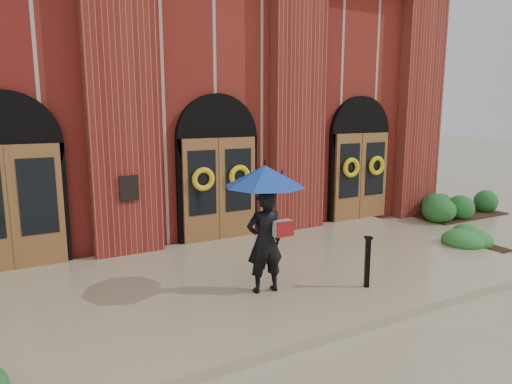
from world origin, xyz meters
TOP-DOWN VIEW (x-y plane):
  - ground at (0.00, 0.00)m, footprint 90.00×90.00m
  - landing at (0.00, 0.15)m, footprint 10.00×5.30m
  - church_building at (0.00, 8.78)m, footprint 16.20×12.53m
  - man_with_umbrella at (-0.70, -0.70)m, footprint 1.57×1.57m
  - metal_post at (1.01, -1.43)m, footprint 0.17×0.17m
  - hedge_wall_right at (8.00, 1.91)m, footprint 2.74×1.10m
  - hedge_front_right at (5.10, -0.49)m, footprint 1.35×1.16m

SIDE VIEW (x-z plane):
  - ground at x=0.00m, z-range 0.00..0.00m
  - landing at x=0.00m, z-range 0.00..0.15m
  - hedge_front_right at x=5.10m, z-range 0.00..0.48m
  - hedge_wall_right at x=8.00m, z-range 0.00..0.70m
  - metal_post at x=1.01m, z-range 0.17..1.11m
  - man_with_umbrella at x=-0.70m, z-range 0.60..2.84m
  - church_building at x=0.00m, z-range 0.00..7.00m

